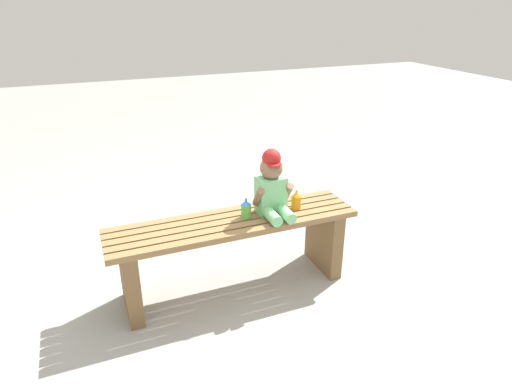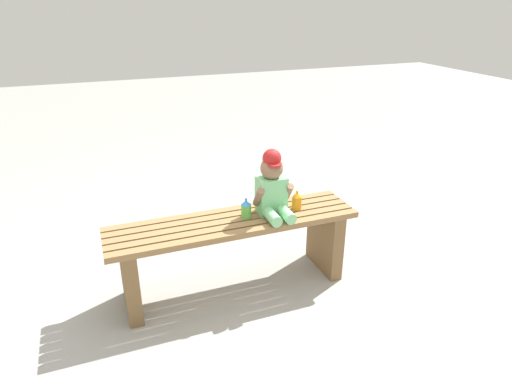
# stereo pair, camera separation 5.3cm
# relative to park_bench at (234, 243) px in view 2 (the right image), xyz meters

# --- Properties ---
(ground_plane) EXTENTS (16.00, 16.00, 0.00)m
(ground_plane) POSITION_rel_park_bench_xyz_m (0.00, -0.00, -0.31)
(ground_plane) COLOR #999993
(park_bench) EXTENTS (1.50, 0.36, 0.47)m
(park_bench) POSITION_rel_park_bench_xyz_m (0.00, 0.00, 0.00)
(park_bench) COLOR olive
(park_bench) RESTS_ON ground_plane
(child_figure) EXTENTS (0.23, 0.27, 0.40)m
(child_figure) POSITION_rel_park_bench_xyz_m (0.25, -0.00, 0.34)
(child_figure) COLOR #7FCC8C
(child_figure) RESTS_ON park_bench
(sippy_cup_left) EXTENTS (0.06, 0.06, 0.12)m
(sippy_cup_left) POSITION_rel_park_bench_xyz_m (0.08, 0.00, 0.22)
(sippy_cup_left) COLOR #66CC4C
(sippy_cup_left) RESTS_ON park_bench
(sippy_cup_right) EXTENTS (0.06, 0.06, 0.12)m
(sippy_cup_right) POSITION_rel_park_bench_xyz_m (0.41, 0.00, 0.22)
(sippy_cup_right) COLOR orange
(sippy_cup_right) RESTS_ON park_bench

